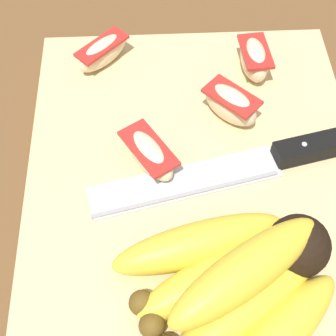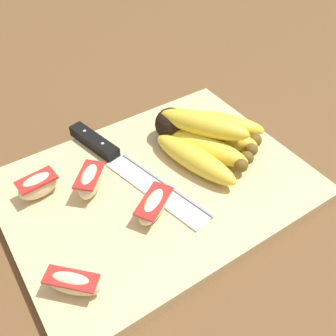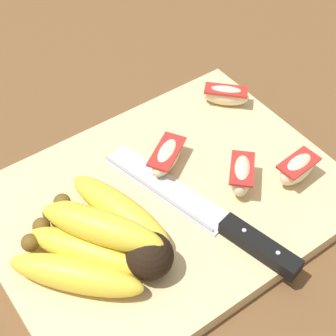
{
  "view_description": "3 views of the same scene",
  "coord_description": "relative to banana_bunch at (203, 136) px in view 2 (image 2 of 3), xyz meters",
  "views": [
    {
      "loc": [
        0.24,
        -0.03,
        0.42
      ],
      "look_at": [
        -0.02,
        -0.02,
        0.05
      ],
      "focal_mm": 55.11,
      "sensor_mm": 36.0,
      "label": 1
    },
    {
      "loc": [
        -0.21,
        -0.32,
        0.42
      ],
      "look_at": [
        -0.0,
        -0.0,
        0.05
      ],
      "focal_mm": 40.96,
      "sensor_mm": 36.0,
      "label": 2
    },
    {
      "loc": [
        0.23,
        0.35,
        0.53
      ],
      "look_at": [
        -0.03,
        -0.01,
        0.04
      ],
      "focal_mm": 57.99,
      "sensor_mm": 36.0,
      "label": 3
    }
  ],
  "objects": [
    {
      "name": "chefs_knife",
      "position": [
        -0.13,
        0.05,
        -0.02
      ],
      "size": [
        0.09,
        0.28,
        0.02
      ],
      "color": "silver",
      "rests_on": "cutting_board"
    },
    {
      "name": "apple_wedge_near",
      "position": [
        -0.13,
        -0.07,
        -0.01
      ],
      "size": [
        0.07,
        0.06,
        0.03
      ],
      "color": "beige",
      "rests_on": "cutting_board"
    },
    {
      "name": "banana_bunch",
      "position": [
        0.0,
        0.0,
        0.0
      ],
      "size": [
        0.18,
        0.19,
        0.07
      ],
      "color": "black",
      "rests_on": "cutting_board"
    },
    {
      "name": "ground_plane",
      "position": [
        -0.09,
        -0.04,
        -0.04
      ],
      "size": [
        6.0,
        6.0,
        0.0
      ],
      "primitive_type": "plane",
      "color": "brown"
    },
    {
      "name": "apple_wedge_extra",
      "position": [
        -0.27,
        -0.11,
        -0.01
      ],
      "size": [
        0.06,
        0.06,
        0.03
      ],
      "color": "beige",
      "rests_on": "cutting_board"
    },
    {
      "name": "apple_wedge_middle",
      "position": [
        -0.25,
        0.05,
        -0.0
      ],
      "size": [
        0.06,
        0.03,
        0.04
      ],
      "color": "beige",
      "rests_on": "cutting_board"
    },
    {
      "name": "apple_wedge_far",
      "position": [
        -0.19,
        0.01,
        -0.0
      ],
      "size": [
        0.06,
        0.06,
        0.04
      ],
      "color": "beige",
      "rests_on": "cutting_board"
    },
    {
      "name": "cutting_board",
      "position": [
        -0.1,
        -0.02,
        -0.03
      ],
      "size": [
        0.43,
        0.32,
        0.02
      ],
      "primitive_type": "cube",
      "color": "#DBBC84",
      "rests_on": "ground_plane"
    }
  ]
}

